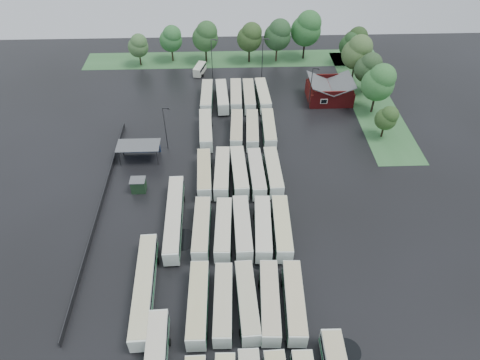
{
  "coord_description": "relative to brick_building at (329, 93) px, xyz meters",
  "views": [
    {
      "loc": [
        -0.05,
        -44.69,
        52.76
      ],
      "look_at": [
        2.0,
        12.0,
        2.5
      ],
      "focal_mm": 32.0,
      "sensor_mm": 36.0,
      "label": 1
    }
  ],
  "objects": [
    {
      "name": "bus_r1c4",
      "position": [
        -15.51,
        -55.21,
        -0.05
      ],
      "size": [
        3.08,
        11.99,
        3.31
      ],
      "rotation": [
        0.0,
        0.0,
        -0.05
      ],
      "color": "white",
      "rests_on": "ground"
    },
    {
      "name": "bus_r2c1",
      "position": [
        -25.05,
        -41.66,
        -0.07
      ],
      "size": [
        2.97,
        11.82,
        3.27
      ],
      "rotation": [
        0.0,
        0.0,
        -0.04
      ],
      "color": "white",
      "rests_on": "ground"
    },
    {
      "name": "bus_r4c0",
      "position": [
        -28.5,
        -14.13,
        -0.03
      ],
      "size": [
        3.06,
        12.12,
        3.35
      ],
      "rotation": [
        0.0,
        0.0,
        0.04
      ],
      "color": "white",
      "rests_on": "ground"
    },
    {
      "name": "bus_r3c3",
      "position": [
        -18.89,
        -28.26,
        -0.05
      ],
      "size": [
        2.93,
        11.94,
        3.3
      ],
      "rotation": [
        0.0,
        0.0,
        0.04
      ],
      "color": "white",
      "rests_on": "ground"
    },
    {
      "name": "ground",
      "position": [
        -24.0,
        -42.77,
        -1.87
      ],
      "size": [
        160.0,
        160.0,
        0.0
      ],
      "primitive_type": "plane",
      "color": "black",
      "rests_on": "ground"
    },
    {
      "name": "brick_building",
      "position": [
        0.0,
        0.0,
        0.0
      ],
      "size": [
        10.07,
        8.6,
        5.39
      ],
      "color": "#621011",
      "rests_on": "ground"
    },
    {
      "name": "bus_r1c1",
      "position": [
        -25.17,
        -55.11,
        -0.09
      ],
      "size": [
        2.8,
        11.69,
        3.24
      ],
      "rotation": [
        0.0,
        0.0,
        -0.03
      ],
      "color": "white",
      "rests_on": "ground"
    },
    {
      "name": "bus_r5c2",
      "position": [
        -21.84,
        -0.59,
        -0.06
      ],
      "size": [
        2.69,
        11.84,
        3.29
      ],
      "rotation": [
        0.0,
        0.0,
        -0.01
      ],
      "color": "white",
      "rests_on": "ground"
    },
    {
      "name": "bus_r4c4",
      "position": [
        -15.43,
        -14.2,
        -0.06
      ],
      "size": [
        2.71,
        11.83,
        3.28
      ],
      "rotation": [
        0.0,
        0.0,
        -0.02
      ],
      "color": "white",
      "rests_on": "ground"
    },
    {
      "name": "bus_r1c2",
      "position": [
        -21.9,
        -54.92,
        -0.06
      ],
      "size": [
        3.08,
        11.9,
        3.28
      ],
      "rotation": [
        0.0,
        0.0,
        0.05
      ],
      "color": "white",
      "rests_on": "ground"
    },
    {
      "name": "minibus",
      "position": [
        -30.78,
        14.04,
        -0.59
      ],
      "size": [
        3.29,
        5.61,
        2.31
      ],
      "rotation": [
        0.0,
        0.0,
        -0.27
      ],
      "color": "silver",
      "rests_on": "ground"
    },
    {
      "name": "tree_east_1",
      "position": [
        8.95,
        -5.75,
        5.71
      ],
      "size": [
        7.11,
        7.11,
        11.77
      ],
      "color": "black",
      "rests_on": "ground"
    },
    {
      "name": "tree_north_6",
      "position": [
        9.8,
        18.25,
        4.64
      ],
      "size": [
        6.11,
        6.11,
        10.12
      ],
      "color": "black",
      "rests_on": "ground"
    },
    {
      "name": "lamp_post_ne",
      "position": [
        -5.25,
        -3.83,
        4.02
      ],
      "size": [
        1.56,
        0.3,
        10.14
      ],
      "color": "#2D2D30",
      "rests_on": "ground"
    },
    {
      "name": "puddle_4",
      "position": [
        -9.38,
        -61.56,
        -1.86
      ],
      "size": [
        3.67,
        3.67,
        0.01
      ],
      "primitive_type": "cylinder",
      "color": "black",
      "rests_on": "ground"
    },
    {
      "name": "lamp_post_back_e",
      "position": [
        -14.84,
        11.06,
        4.19
      ],
      "size": [
        1.61,
        0.31,
        10.43
      ],
      "color": "#2D2D30",
      "rests_on": "ground"
    },
    {
      "name": "tree_north_3",
      "position": [
        -17.51,
        20.3,
        5.11
      ],
      "size": [
        6.55,
        6.55,
        10.85
      ],
      "color": "black",
      "rests_on": "ground"
    },
    {
      "name": "tree_north_2",
      "position": [
        -29.07,
        20.7,
        5.33
      ],
      "size": [
        6.76,
        6.76,
        11.19
      ],
      "color": "black",
      "rests_on": "ground"
    },
    {
      "name": "tree_north_0",
      "position": [
        -46.53,
        19.24,
        3.73
      ],
      "size": [
        5.25,
        5.25,
        8.7
      ],
      "color": "black",
      "rests_on": "ground"
    },
    {
      "name": "bus_r3c4",
      "position": [
        -15.79,
        -27.94,
        -0.06
      ],
      "size": [
        2.8,
        11.88,
        3.29
      ],
      "rotation": [
        0.0,
        0.0,
        0.02
      ],
      "color": "white",
      "rests_on": "ground"
    },
    {
      "name": "tree_north_5",
      "position": [
        -2.58,
        21.78,
        6.59
      ],
      "size": [
        7.93,
        7.93,
        13.14
      ],
      "color": "black",
      "rests_on": "ground"
    },
    {
      "name": "artic_bus_west_b",
      "position": [
        -33.07,
        -38.86,
        -0.06
      ],
      "size": [
        2.87,
        17.63,
        3.26
      ],
      "rotation": [
        0.0,
        0.0,
        0.02
      ],
      "color": "white",
      "rests_on": "ground"
    },
    {
      "name": "bus_r3c1",
      "position": [
        -25.18,
        -27.9,
        -0.0
      ],
      "size": [
        3.03,
        12.27,
        3.39
      ],
      "rotation": [
        0.0,
        0.0,
        -0.04
      ],
      "color": "white",
      "rests_on": "ground"
    },
    {
      "name": "bus_r5c0",
      "position": [
        -28.57,
        -0.79,
        -0.06
      ],
      "size": [
        2.66,
        11.85,
        3.29
      ],
      "rotation": [
        0.0,
        0.0,
        -0.01
      ],
      "color": "white",
      "rests_on": "ground"
    },
    {
      "name": "bus_r5c3",
      "position": [
        -18.84,
        -0.84,
        -0.04
      ],
      "size": [
        2.55,
        11.9,
        3.31
      ],
      "rotation": [
        0.0,
        0.0,
        -0.0
      ],
      "color": "white",
      "rests_on": "ground"
    },
    {
      "name": "bus_r3c0",
      "position": [
        -28.44,
        -27.98,
        -0.08
      ],
      "size": [
        2.88,
        11.75,
        3.25
      ],
      "rotation": [
        0.0,
        0.0,
        0.03
      ],
      "color": "white",
      "rests_on": "ground"
    },
    {
      "name": "bus_r2c0",
      "position": [
        -28.51,
        -41.48,
        -0.04
      ],
      "size": [
        2.78,
        11.99,
        3.32
      ],
      "rotation": [
        0.0,
        0.0,
        -0.02
      ],
      "color": "white",
      "rests_on": "ground"
    },
    {
      "name": "bus_r3c2",
      "position": [
        -22.04,
        -27.81,
        -0.0
      ],
      "size": [
        3.16,
        12.29,
        3.39
      ],
      "rotation": [
        0.0,
        0.0,
        0.05
      ],
      "color": "white",
      "rests_on": "ground"
    },
    {
      "name": "bus_r2c2",
      "position": [
        -22.02,
        -41.55,
        -0.01
      ],
      "size": [
        2.83,
        12.15,
        3.37
      ],
      "rotation": [
        0.0,
        0.0,
        0.02
      ],
      "color": "white",
      "rests_on": "ground"
    },
    {
      "name": "bus_r1c0",
      "position": [
        -28.56,
        -55.08,
        0.01
      ],
      "size": [
        2.76,
        12.26,
        3.4
      ],
      "rotation": [
        0.0,
        0.0,
        -0.01
      ],
      "color": "white",
      "rests_on": "ground"
    },
    {
      "name": "tree_north_1",
      "position": [
        -38.17,
        21.58,
        4.47
      ],
      "size": [
        5.95,
        5.95,
        9.86
      ],
      "color": "#372B1B",
      "rests_on": "ground"
    },
    {
      "name": "artic_bus_west_c",
      "position": [
        -36.17,
        -52.27,
        -0.06
      ],
      "size": [
        3.13,
        17.58,
        3.25
      ],
      "rotation": [
        0.0,
        0.0,
        0.04
      ],
      "color": "white",
      "rests_on": "ground"
    },
    {
      "name": "bus_r2c3",
      "position": [
        -18.75,
        -41.71,
        -0.01
      ],
      "size": [
        3.14,
        12.2,
        3.37
      ],
      "rotation": [
        0.0,
        0.0,
        -0.05
      ],
      "color": "white",
      "rests_on": "ground"
    },
    {
      "name": "bus_r4c2",
      "position": [
        -22.09,
        -14.1,
        -0.09
      ],
      "size": [
        2.97,
        11.67,
        3.22
      ],
      "rotation": [
        0.0,
        0.0,
        -0.05
      ],
      "color": "white",
      "rests_on": "ground"
    },
    {
      "name": "bus_r5c1",
      "position": [
        -25.06,
        -0.78,
        -0.06
      ],
      "size": [
        3.07,
        11.91,
        3.29
      ],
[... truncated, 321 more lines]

